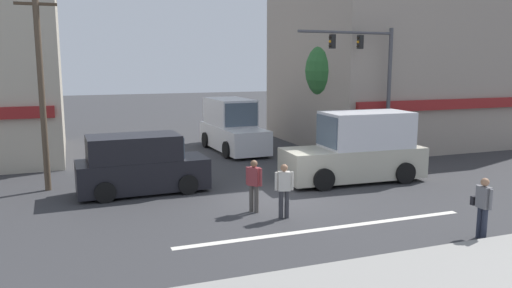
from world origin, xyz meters
TOP-DOWN VIEW (x-y plane):
  - ground_plane at (0.00, 0.00)m, footprint 120.00×120.00m
  - lane_marking_stripe at (0.00, -3.50)m, footprint 9.00×0.24m
  - building_right_corner at (12.14, 9.57)m, footprint 13.55×10.49m
  - street_tree at (6.74, 7.71)m, footprint 3.71×3.71m
  - utility_pole_near_left at (-7.61, 3.97)m, footprint 1.40×0.22m
  - traffic_light_mast at (6.17, 3.90)m, footprint 4.89×0.42m
  - box_truck_approaching_near at (1.34, 9.56)m, footprint 2.43×5.68m
  - box_truck_waiting_far at (3.87, 1.24)m, footprint 5.69×2.44m
  - van_crossing_rightbound at (-4.45, 2.43)m, footprint 4.65×2.14m
  - pedestrian_foreground_with_bag at (3.41, -5.65)m, footprint 0.31×0.67m
  - pedestrian_mid_crossing at (-1.44, -1.27)m, footprint 0.40×0.46m
  - pedestrian_far_side at (-0.81, -2.17)m, footprint 0.56×0.30m

SIDE VIEW (x-z plane):
  - ground_plane at x=0.00m, z-range 0.00..0.00m
  - lane_marking_stripe at x=0.00m, z-range 0.00..0.01m
  - pedestrian_mid_crossing at x=-1.44m, z-range 0.11..1.78m
  - pedestrian_far_side at x=-0.81m, z-range 0.11..1.78m
  - pedestrian_foreground_with_bag at x=3.41m, z-range 0.12..1.79m
  - van_crossing_rightbound at x=-4.45m, z-range -0.05..2.06m
  - box_truck_approaching_near at x=1.34m, z-range -0.12..2.63m
  - box_truck_waiting_far at x=3.87m, z-range -0.12..2.63m
  - utility_pole_near_left at x=-7.61m, z-range 0.15..7.23m
  - traffic_light_mast at x=6.17m, z-range 1.08..7.28m
  - street_tree at x=6.74m, z-range 1.17..7.26m
  - building_right_corner at x=12.14m, z-range 0.00..11.29m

